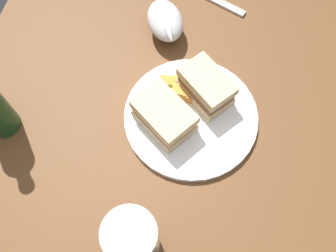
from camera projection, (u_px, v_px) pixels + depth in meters
ground_plane at (156, 218)px, 1.43m from camera, size 6.00×6.00×0.00m
dining_table at (152, 194)px, 1.09m from camera, size 1.22×0.82×0.76m
plate at (191, 117)px, 0.76m from camera, size 0.27×0.27×0.01m
sandwich_half_left at (206, 87)px, 0.74m from camera, size 0.12×0.13×0.06m
sandwich_half_right at (164, 116)px, 0.72m from camera, size 0.13×0.14×0.06m
potato_wedge_front at (169, 82)px, 0.77m from camera, size 0.03×0.05×0.01m
potato_wedge_middle at (188, 83)px, 0.77m from camera, size 0.04×0.03×0.01m
potato_wedge_back at (158, 109)px, 0.75m from camera, size 0.05×0.04×0.01m
potato_wedge_left_edge at (191, 92)px, 0.76m from camera, size 0.04×0.02×0.02m
potato_wedge_right_edge at (181, 92)px, 0.76m from camera, size 0.03×0.04×0.02m
pint_glass at (134, 242)px, 0.59m from camera, size 0.08×0.08×0.16m
gravy_boat at (165, 21)px, 0.81m from camera, size 0.13×0.12×0.07m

